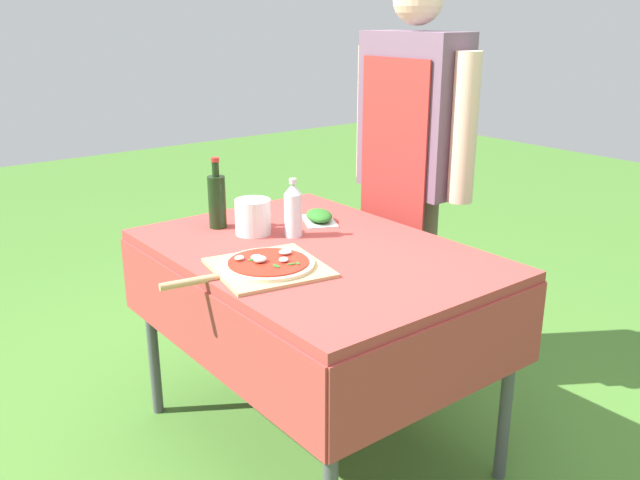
% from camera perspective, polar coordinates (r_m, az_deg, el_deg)
% --- Properties ---
extents(ground_plane, '(12.00, 12.00, 0.00)m').
position_cam_1_polar(ground_plane, '(2.74, -0.36, -16.56)').
color(ground_plane, '#477A2D').
extents(prep_table, '(1.28, 0.91, 0.79)m').
position_cam_1_polar(prep_table, '(2.41, -0.39, -2.67)').
color(prep_table, '#A83D38').
rests_on(prep_table, ground).
extents(person_cook, '(0.65, 0.21, 1.73)m').
position_cam_1_polar(person_cook, '(2.88, 7.67, 7.24)').
color(person_cook, '#70604C').
rests_on(person_cook, ground).
extents(pizza_on_peel, '(0.40, 0.55, 0.05)m').
position_cam_1_polar(pizza_on_peel, '(2.19, -4.59, -2.19)').
color(pizza_on_peel, tan).
rests_on(pizza_on_peel, prep_table).
extents(oil_bottle, '(0.07, 0.07, 0.27)m').
position_cam_1_polar(oil_bottle, '(2.62, -8.67, 3.34)').
color(oil_bottle, black).
rests_on(oil_bottle, prep_table).
extents(water_bottle, '(0.07, 0.07, 0.22)m').
position_cam_1_polar(water_bottle, '(2.49, -2.28, 2.57)').
color(water_bottle, silver).
rests_on(water_bottle, prep_table).
extents(herb_container, '(0.22, 0.19, 0.05)m').
position_cam_1_polar(herb_container, '(2.68, -0.07, 2.00)').
color(herb_container, silver).
rests_on(herb_container, prep_table).
extents(mixing_tub, '(0.13, 0.13, 0.13)m').
position_cam_1_polar(mixing_tub, '(2.53, -5.67, 1.96)').
color(mixing_tub, silver).
rests_on(mixing_tub, prep_table).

